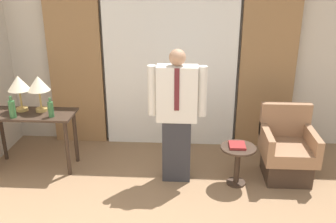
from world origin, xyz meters
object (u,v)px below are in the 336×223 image
person (177,113)px  book (237,145)px  desk (31,123)px  bottle_by_lamp (51,109)px  side_table (238,159)px  table_lamp_left (19,85)px  armchair (287,152)px  table_lamp_right (38,85)px  bottle_near_edge (12,109)px

person → book: (0.71, -0.07, -0.37)m
person → desk: bearing=174.1°
desk → bottle_by_lamp: 0.41m
desk → side_table: (2.58, -0.27, -0.28)m
table_lamp_left → person: bearing=-7.7°
person → armchair: (1.35, 0.14, -0.55)m
desk → armchair: bearing=-0.9°
table_lamp_right → bottle_near_edge: 0.42m
desk → side_table: 2.61m
desk → bottle_by_lamp: size_ratio=4.57×
bottle_by_lamp → book: bearing=-3.9°
bottle_by_lamp → person: (1.53, -0.08, 0.02)m
bottle_by_lamp → armchair: bottle_by_lamp is taller
table_lamp_left → bottle_by_lamp: 0.54m
desk → table_lamp_right: 0.50m
bottle_near_edge → book: size_ratio=1.28×
bottle_by_lamp → side_table: 2.33m
table_lamp_right → bottle_by_lamp: size_ratio=1.88×
table_lamp_left → side_table: (2.71, -0.35, -0.76)m
bottle_near_edge → side_table: 2.77m
bottle_by_lamp → table_lamp_right: bearing=136.5°
table_lamp_left → table_lamp_right: bearing=0.0°
armchair → book: size_ratio=4.20×
table_lamp_left → armchair: 3.42m
person → side_table: 0.91m
desk → bottle_near_edge: bottle_near_edge is taller
desk → bottle_by_lamp: bottle_by_lamp is taller
table_lamp_left → table_lamp_right: same height
armchair → bottle_near_edge: bearing=-178.2°
bottle_near_edge → book: bearing=-2.2°
side_table → desk: bearing=174.0°
book → bottle_by_lamp: bearing=176.1°
bottle_by_lamp → person: person is taller
bottle_by_lamp → side_table: bottle_by_lamp is taller
person → book: size_ratio=7.71×
person → book: bearing=-5.5°
table_lamp_left → bottle_near_edge: 0.33m
table_lamp_right → side_table: 2.60m
side_table → bottle_near_edge: bearing=177.6°
table_lamp_right → table_lamp_left: bearing=180.0°
bottle_by_lamp → desk: bearing=161.5°
table_lamp_right → side_table: size_ratio=0.93×
bottle_by_lamp → side_table: size_ratio=0.49×
table_lamp_left → bottle_by_lamp: bearing=-22.4°
table_lamp_left → armchair: bearing=-2.2°
table_lamp_left → table_lamp_right: 0.25m
table_lamp_right → person: bearing=-8.8°
desk → bottle_near_edge: (-0.14, -0.16, 0.25)m
desk → bottle_by_lamp: bearing=-18.5°
desk → side_table: size_ratio=2.25×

